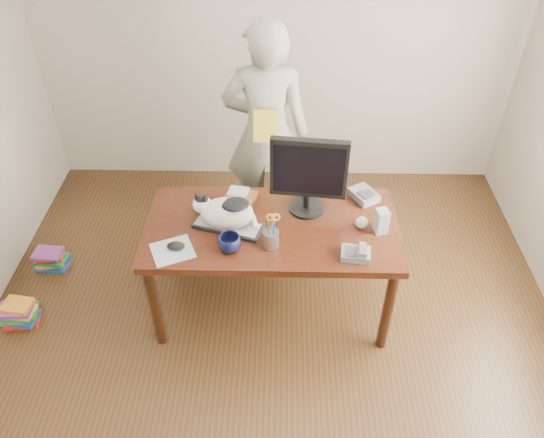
{
  "coord_description": "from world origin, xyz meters",
  "views": [
    {
      "loc": [
        0.05,
        -1.93,
        2.96
      ],
      "look_at": [
        0.0,
        0.55,
        0.85
      ],
      "focal_mm": 35.0,
      "sensor_mm": 36.0,
      "label": 1
    }
  ],
  "objects": [
    {
      "name": "room",
      "position": [
        0.0,
        0.0,
        1.35
      ],
      "size": [
        4.5,
        4.5,
        4.5
      ],
      "color": "black",
      "rests_on": "ground"
    },
    {
      "name": "desk",
      "position": [
        0.0,
        0.68,
        0.6
      ],
      "size": [
        1.6,
        0.8,
        0.75
      ],
      "color": "black",
      "rests_on": "ground"
    },
    {
      "name": "keyboard",
      "position": [
        -0.28,
        0.58,
        0.76
      ],
      "size": [
        0.47,
        0.29,
        0.03
      ],
      "rotation": [
        0.0,
        0.0,
        -0.31
      ],
      "color": "black",
      "rests_on": "desk"
    },
    {
      "name": "cat",
      "position": [
        -0.29,
        0.58,
        0.88
      ],
      "size": [
        0.43,
        0.3,
        0.24
      ],
      "rotation": [
        0.0,
        0.0,
        -0.31
      ],
      "color": "white",
      "rests_on": "keyboard"
    },
    {
      "name": "monitor",
      "position": [
        0.22,
        0.76,
        1.06
      ],
      "size": [
        0.48,
        0.26,
        0.54
      ],
      "rotation": [
        0.0,
        0.0,
        -0.1
      ],
      "color": "black",
      "rests_on": "desk"
    },
    {
      "name": "pen_cup",
      "position": [
        -0.0,
        0.42,
        0.82
      ],
      "size": [
        0.11,
        0.11,
        0.25
      ],
      "rotation": [
        0.0,
        0.0,
        0.06
      ],
      "color": "gray",
      "rests_on": "desk"
    },
    {
      "name": "mousepad",
      "position": [
        -0.6,
        0.36,
        0.75
      ],
      "size": [
        0.31,
        0.3,
        0.01
      ],
      "rotation": [
        0.0,
        0.0,
        0.41
      ],
      "color": "silver",
      "rests_on": "desk"
    },
    {
      "name": "mouse",
      "position": [
        -0.58,
        0.38,
        0.77
      ],
      "size": [
        0.13,
        0.11,
        0.04
      ],
      "rotation": [
        0.0,
        0.0,
        0.41
      ],
      "color": "black",
      "rests_on": "mousepad"
    },
    {
      "name": "coffee_mug",
      "position": [
        -0.25,
        0.38,
        0.8
      ],
      "size": [
        0.19,
        0.19,
        0.11
      ],
      "primitive_type": "imported",
      "rotation": [
        0.0,
        0.0,
        0.73
      ],
      "color": "#0D1134",
      "rests_on": "desk"
    },
    {
      "name": "phone",
      "position": [
        0.51,
        0.33,
        0.78
      ],
      "size": [
        0.19,
        0.15,
        0.08
      ],
      "rotation": [
        0.0,
        0.0,
        -0.13
      ],
      "color": "slate",
      "rests_on": "desk"
    },
    {
      "name": "speaker",
      "position": [
        0.68,
        0.57,
        0.83
      ],
      "size": [
        0.09,
        0.1,
        0.16
      ],
      "rotation": [
        0.0,
        0.0,
        0.25
      ],
      "color": "#AEAEB1",
      "rests_on": "desk"
    },
    {
      "name": "baseball",
      "position": [
        0.56,
        0.6,
        0.79
      ],
      "size": [
        0.08,
        0.08,
        0.08
      ],
      "rotation": [
        0.0,
        0.0,
        -0.28
      ],
      "color": "#EFE6CF",
      "rests_on": "desk"
    },
    {
      "name": "book_stack",
      "position": [
        -0.22,
        0.86,
        0.78
      ],
      "size": [
        0.24,
        0.2,
        0.08
      ],
      "rotation": [
        0.0,
        0.0,
        -0.29
      ],
      "color": "#471612",
      "rests_on": "desk"
    },
    {
      "name": "calculator",
      "position": [
        0.61,
        0.9,
        0.78
      ],
      "size": [
        0.22,
        0.23,
        0.06
      ],
      "rotation": [
        0.0,
        0.0,
        0.55
      ],
      "color": "slate",
      "rests_on": "desk"
    },
    {
      "name": "person",
      "position": [
        -0.06,
        1.49,
        0.88
      ],
      "size": [
        0.65,
        0.44,
        1.77
      ],
      "primitive_type": "imported",
      "rotation": [
        0.0,
        0.0,
        3.12
      ],
      "color": "beige",
      "rests_on": "ground"
    },
    {
      "name": "held_book",
      "position": [
        -0.06,
        1.32,
        1.05
      ],
      "size": [
        0.17,
        0.1,
        0.23
      ],
      "rotation": [
        0.0,
        0.0,
        -0.02
      ],
      "color": "yellow",
      "rests_on": "person"
    },
    {
      "name": "book_pile_a",
      "position": [
        -1.75,
        0.4,
        0.09
      ],
      "size": [
        0.27,
        0.22,
        0.18
      ],
      "color": "red",
      "rests_on": "ground"
    },
    {
      "name": "book_pile_b",
      "position": [
        -1.72,
        0.95,
        0.07
      ],
      "size": [
        0.26,
        0.2,
        0.15
      ],
      "color": "navy",
      "rests_on": "ground"
    }
  ]
}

